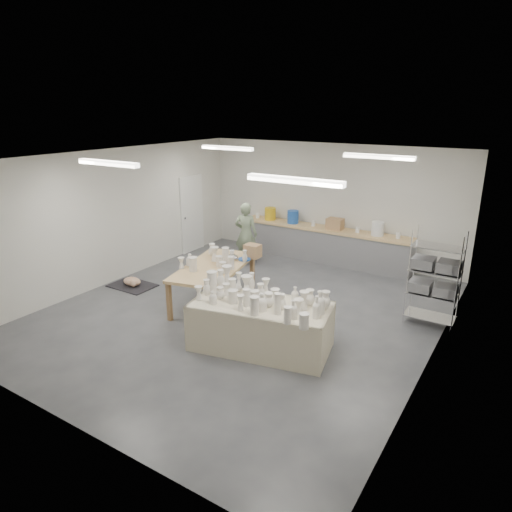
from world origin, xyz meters
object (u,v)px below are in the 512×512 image
Objects in this scene: drying_table at (261,323)px; work_table at (218,264)px; potter at (246,234)px; red_stool at (252,250)px.

drying_table reaches higher than work_table.
potter is 0.57m from red_stool.
drying_table is 6.10× the size of red_stool.
work_table is 1.47× the size of potter.
drying_table is 1.03× the size of work_table.
work_table is at bearing 95.78° from potter.
potter is (-2.54, 3.42, 0.36)m from drying_table.
drying_table is 4.48m from red_stool.
potter is (-0.80, 2.25, -0.00)m from work_table.
potter is at bearing -90.00° from red_stool.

